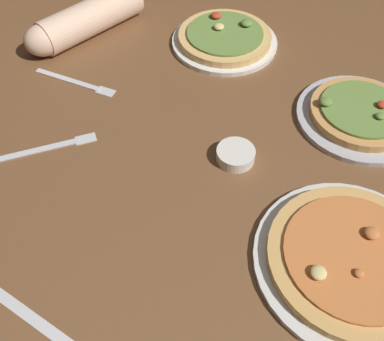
{
  "coord_description": "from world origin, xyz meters",
  "views": [
    {
      "loc": [
        -0.25,
        -0.48,
        0.68
      ],
      "look_at": [
        0.0,
        0.0,
        0.02
      ],
      "focal_mm": 40.9,
      "sensor_mm": 36.0,
      "label": 1
    }
  ],
  "objects": [
    {
      "name": "ground_plane",
      "position": [
        0.0,
        0.0,
        -0.01
      ],
      "size": [
        2.4,
        2.4,
        0.03
      ],
      "primitive_type": "cube",
      "color": "brown"
    },
    {
      "name": "pizza_plate_near",
      "position": [
        0.15,
        -0.3,
        0.02
      ],
      "size": [
        0.33,
        0.33,
        0.05
      ],
      "color": "silver",
      "rests_on": "ground_plane"
    },
    {
      "name": "pizza_plate_far",
      "position": [
        0.29,
        0.36,
        0.02
      ],
      "size": [
        0.28,
        0.28,
        0.05
      ],
      "color": "silver",
      "rests_on": "ground_plane"
    },
    {
      "name": "pizza_plate_side",
      "position": [
        0.41,
        -0.03,
        0.02
      ],
      "size": [
        0.28,
        0.28,
        0.05
      ],
      "color": "#B2B2B7",
      "rests_on": "ground_plane"
    },
    {
      "name": "ramekin_sauce",
      "position": [
        0.1,
        -0.0,
        0.01
      ],
      "size": [
        0.08,
        0.08,
        0.03
      ],
      "primitive_type": "cylinder",
      "color": "silver",
      "rests_on": "ground_plane"
    },
    {
      "name": "fork_left",
      "position": [
        -0.23,
        0.21,
        0.0
      ],
      "size": [
        0.22,
        0.05,
        0.01
      ],
      "color": "silver",
      "rests_on": "ground_plane"
    },
    {
      "name": "knife_right",
      "position": [
        -0.34,
        -0.16,
        0.0
      ],
      "size": [
        0.13,
        0.21,
        0.01
      ],
      "color": "silver",
      "rests_on": "ground_plane"
    },
    {
      "name": "fork_spare",
      "position": [
        -0.11,
        0.39,
        0.0
      ],
      "size": [
        0.15,
        0.18,
        0.01
      ],
      "color": "silver",
      "rests_on": "ground_plane"
    },
    {
      "name": "diner_arm",
      "position": [
        -0.03,
        0.56,
        0.04
      ],
      "size": [
        0.34,
        0.17,
        0.09
      ],
      "color": "beige",
      "rests_on": "ground_plane"
    }
  ]
}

